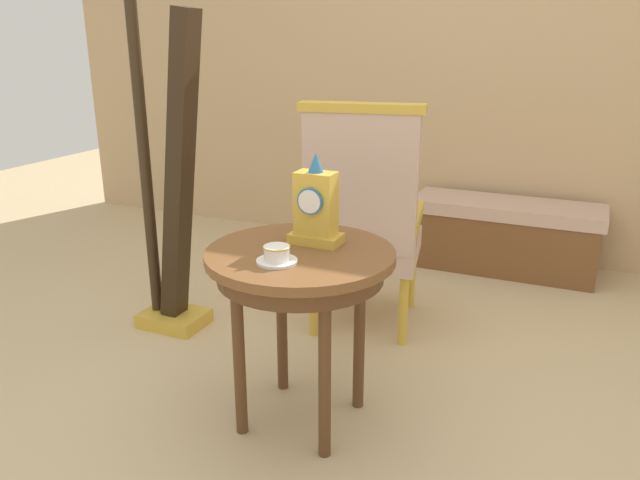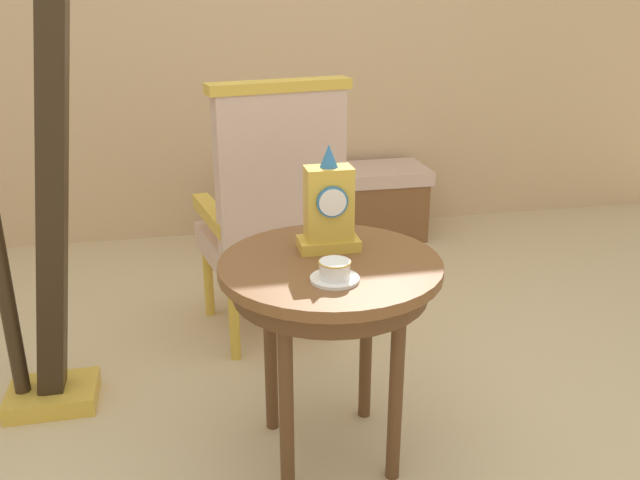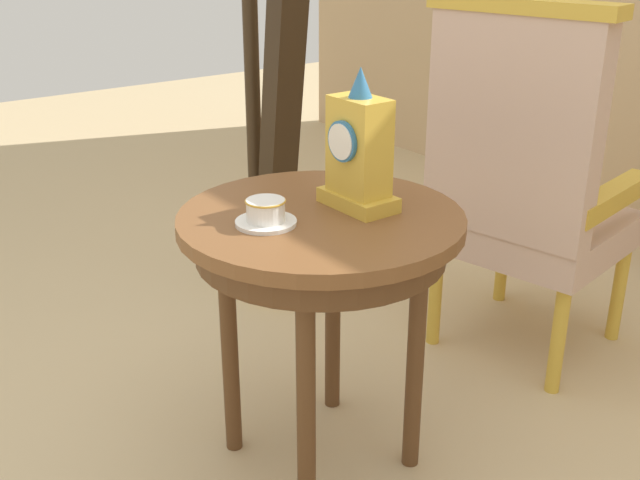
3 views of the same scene
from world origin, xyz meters
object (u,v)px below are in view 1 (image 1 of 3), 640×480
side_table (301,273)px  harp (170,192)px  mantel_clock (316,208)px  window_bench (505,236)px  armchair (363,217)px  teacup_left (277,255)px

side_table → harp: harp is taller
mantel_clock → window_bench: bearing=76.4°
side_table → armchair: armchair is taller
teacup_left → mantel_clock: (0.04, 0.24, 0.11)m
teacup_left → harp: size_ratio=0.08×
mantel_clock → harp: (-0.94, 0.38, -0.12)m
armchair → window_bench: (0.53, 1.15, -0.37)m
harp → window_bench: (1.39, 1.50, -0.48)m
armchair → harp: size_ratio=0.65×
side_table → armchair: size_ratio=0.61×
mantel_clock → armchair: 0.77m
side_table → mantel_clock: bearing=80.5°
teacup_left → mantel_clock: 0.27m
teacup_left → side_table: bearing=82.3°
teacup_left → armchair: (-0.04, 0.97, -0.13)m
side_table → harp: bearing=152.6°
teacup_left → armchair: bearing=92.4°
teacup_left → window_bench: bearing=77.0°
mantel_clock → harp: size_ratio=0.19×
teacup_left → window_bench: (0.49, 2.12, -0.50)m
mantel_clock → window_bench: size_ratio=0.30×
side_table → teacup_left: bearing=-97.7°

